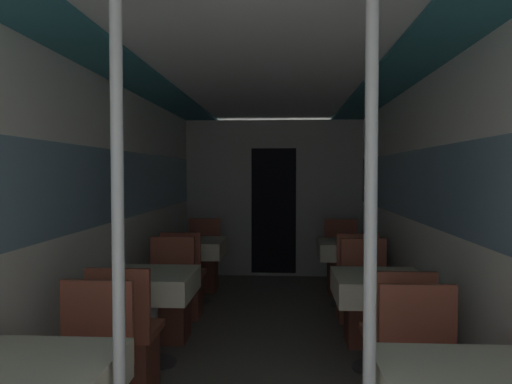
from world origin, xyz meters
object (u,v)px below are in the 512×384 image
Objects in this scene: support_pole_left_0 at (118,266)px; chair_right_near_2 at (355,292)px; chair_left_near_1 at (127,355)px; chair_left_far_1 at (169,307)px; dining_table_left_2 at (194,251)px; chair_left_far_2 at (203,267)px; chair_right_near_1 at (396,361)px; dining_table_right_2 at (348,252)px; chair_right_far_1 at (366,310)px; chair_right_far_2 at (342,269)px; chair_left_near_2 at (184,289)px; support_pole_right_0 at (370,269)px; dining_table_right_1 at (379,291)px; dining_table_left_1 at (151,288)px.

support_pole_left_0 is 3.49m from chair_right_near_2.
chair_left_far_1 is (0.00, 1.18, 0.00)m from chair_left_near_1.
chair_left_far_2 reaches higher than dining_table_left_2.
chair_right_near_1 is (1.75, -2.44, -0.31)m from dining_table_left_2.
dining_table_right_2 is (1.75, 1.26, 0.31)m from chair_left_far_1.
chair_right_far_1 and chair_right_near_2 have the same top height.
chair_right_near_1 is 1.00× the size of chair_right_far_2.
chair_left_near_1 is 1.00× the size of chair_left_near_2.
chair_right_far_1 is at bearing -90.00° from chair_right_near_2.
dining_table_right_2 is (1.37, 3.70, -0.52)m from support_pole_left_0.
chair_left_far_1 is at bearing 119.25° from support_pole_right_0.
chair_left_far_2 is 1.24× the size of dining_table_right_2.
chair_left_near_2 is at bearing 113.76° from support_pole_right_0.
chair_left_near_1 is at bearing -161.29° from dining_table_right_1.
chair_right_near_2 is 1.18m from chair_right_far_2.
chair_left_far_2 and chair_right_near_2 have the same top height.
chair_right_far_1 is at bearing -35.70° from dining_table_left_2.
dining_table_right_1 is at bearing 53.51° from support_pole_left_0.
support_pole_left_0 is 2.03m from chair_right_near_1.
chair_left_far_2 and chair_right_far_1 have the same top height.
chair_right_near_2 reaches higher than dining_table_right_2.
dining_table_right_2 is at bearing 90.00° from chair_right_far_2.
chair_left_far_1 is 1.00× the size of chair_left_near_2.
support_pole_right_0 is 2.50× the size of chair_right_far_1.
chair_left_near_1 is at bearing 180.00° from chair_right_near_1.
chair_right_far_2 is at bearing 60.04° from chair_left_near_1.
support_pole_left_0 is 3.98m from dining_table_right_2.
chair_right_near_2 is (1.75, -1.18, 0.00)m from chair_left_far_2.
support_pole_left_0 is 4.58m from chair_right_far_2.
chair_left_far_1 reaches higher than dining_table_left_1.
dining_table_right_1 is at bearing -90.00° from dining_table_right_2.
chair_right_near_1 is at bearing 0.00° from chair_left_near_1.
chair_left_far_2 is at bearing 125.61° from dining_table_right_1.
chair_left_far_2 is (0.00, 2.44, -0.31)m from dining_table_left_1.
chair_left_far_2 is (0.00, 1.85, 0.00)m from chair_left_far_1.
chair_left_far_2 is 1.00× the size of chair_right_near_2.
dining_table_right_2 is at bearing -90.00° from chair_right_far_1.
support_pole_left_0 is 2.50× the size of chair_right_near_2.
support_pole_right_0 reaches higher than chair_left_far_1.
chair_left_near_2 is (0.00, 0.66, 0.00)m from chair_left_far_1.
chair_right_near_2 is at bearing 90.00° from chair_right_far_2.
chair_left_far_2 and chair_right_far_2 have the same top height.
chair_right_near_2 is at bearing 66.24° from support_pole_left_0.
dining_table_right_1 is at bearing 90.00° from chair_right_far_1.
chair_left_near_1 and chair_right_near_2 have the same top height.
chair_left_near_1 reaches higher than dining_table_right_1.
chair_right_near_1 is 1.24× the size of dining_table_right_2.
chair_left_near_2 is at bearing 180.00° from chair_right_near_2.
chair_left_far_1 is 1.24× the size of dining_table_left_2.
support_pole_right_0 is (1.37, -4.29, 0.83)m from chair_left_far_2.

